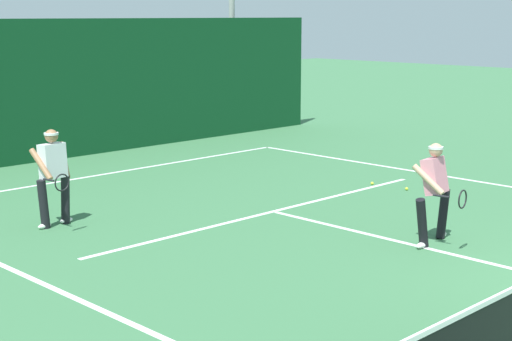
{
  "coord_description": "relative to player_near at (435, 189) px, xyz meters",
  "views": [
    {
      "loc": [
        -10.23,
        -3.36,
        3.55
      ],
      "look_at": [
        -1.06,
        5.85,
        1.0
      ],
      "focal_mm": 55.99,
      "sensor_mm": 36.0,
      "label": 1
    }
  ],
  "objects": [
    {
      "name": "player_near",
      "position": [
        0.0,
        0.0,
        0.0
      ],
      "size": [
        1.07,
        0.9,
        1.6
      ],
      "rotation": [
        0.0,
        0.0,
        3.28
      ],
      "color": "black",
      "rests_on": "ground_plane"
    },
    {
      "name": "back_fence_windscreen",
      "position": [
        -0.32,
        10.75,
        0.85
      ],
      "size": [
        18.17,
        0.12,
        3.45
      ],
      "primitive_type": "cube",
      "color": "#0D3E1F",
      "rests_on": "ground_plane"
    },
    {
      "name": "tennis_ball_extra",
      "position": [
        2.92,
        2.5,
        -0.84
      ],
      "size": [
        0.07,
        0.07,
        0.07
      ],
      "primitive_type": "sphere",
      "color": "#D1E033",
      "rests_on": "ground_plane"
    },
    {
      "name": "tennis_ball",
      "position": [
        2.85,
        3.33,
        -0.84
      ],
      "size": [
        0.07,
        0.07,
        0.07
      ],
      "primitive_type": "sphere",
      "color": "#D1E033",
      "rests_on": "ground_plane"
    },
    {
      "name": "player_far",
      "position": [
        -3.67,
        5.12,
        0.04
      ],
      "size": [
        0.73,
        0.89,
        1.67
      ],
      "rotation": [
        0.0,
        0.0,
        3.27
      ],
      "color": "black",
      "rests_on": "ground_plane"
    },
    {
      "name": "court_line_centre",
      "position": [
        -0.32,
        -0.08,
        -0.87
      ],
      "size": [
        0.1,
        6.4,
        0.01
      ],
      "primitive_type": "cube",
      "color": "white",
      "rests_on": "ground_plane"
    },
    {
      "name": "court_line_baseline_far",
      "position": [
        -0.32,
        8.29,
        -0.87
      ],
      "size": [
        10.13,
        0.1,
        0.01
      ],
      "primitive_type": "cube",
      "color": "white",
      "rests_on": "ground_plane"
    },
    {
      "name": "court_line_service",
      "position": [
        -0.32,
        3.19,
        -0.87
      ],
      "size": [
        8.26,
        0.1,
        0.01
      ],
      "primitive_type": "cube",
      "color": "white",
      "rests_on": "ground_plane"
    }
  ]
}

